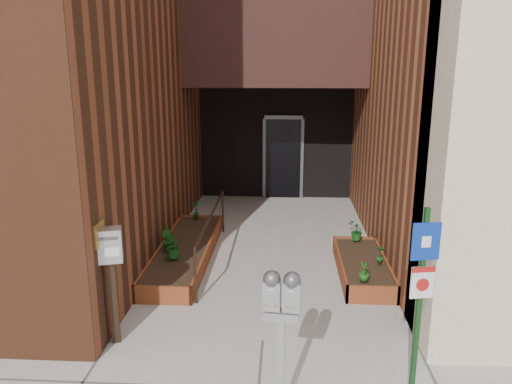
# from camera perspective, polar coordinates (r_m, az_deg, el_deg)

# --- Properties ---
(ground) EXTENTS (80.00, 80.00, 0.00)m
(ground) POSITION_cam_1_polar(r_m,az_deg,el_deg) (6.79, 0.76, -16.65)
(ground) COLOR #9E9991
(ground) RESTS_ON ground
(architecture) EXTENTS (20.00, 14.60, 10.00)m
(architecture) POSITION_cam_1_polar(r_m,az_deg,el_deg) (12.79, 1.52, 21.10)
(architecture) COLOR brown
(architecture) RESTS_ON ground
(planter_left) EXTENTS (0.90, 3.60, 0.30)m
(planter_left) POSITION_cam_1_polar(r_m,az_deg,el_deg) (9.33, -8.06, -6.88)
(planter_left) COLOR brown
(planter_left) RESTS_ON ground
(planter_right) EXTENTS (0.80, 2.20, 0.30)m
(planter_right) POSITION_cam_1_polar(r_m,az_deg,el_deg) (8.80, 12.04, -8.43)
(planter_right) COLOR brown
(planter_right) RESTS_ON ground
(handrail) EXTENTS (0.04, 3.34, 0.90)m
(handrail) POSITION_cam_1_polar(r_m,az_deg,el_deg) (9.00, -5.13, -3.46)
(handrail) COLOR black
(handrail) RESTS_ON ground
(parking_meter) EXTENTS (0.37, 0.19, 1.63)m
(parking_meter) POSITION_cam_1_polar(r_m,az_deg,el_deg) (4.89, 2.93, -13.00)
(parking_meter) COLOR #A8A8AB
(parking_meter) RESTS_ON ground
(sign_post) EXTENTS (0.29, 0.09, 2.15)m
(sign_post) POSITION_cam_1_polar(r_m,az_deg,el_deg) (5.42, 18.36, -10.16)
(sign_post) COLOR #153B18
(sign_post) RESTS_ON ground
(payment_dropbox) EXTENTS (0.36, 0.30, 1.55)m
(payment_dropbox) POSITION_cam_1_polar(r_m,az_deg,el_deg) (6.54, -16.27, -7.61)
(payment_dropbox) COLOR black
(payment_dropbox) RESTS_ON ground
(shrub_left_a) EXTENTS (0.48, 0.48, 0.41)m
(shrub_left_a) POSITION_cam_1_polar(r_m,az_deg,el_deg) (8.62, -9.41, -6.12)
(shrub_left_a) COLOR #1A5B1A
(shrub_left_a) RESTS_ON planter_left
(shrub_left_b) EXTENTS (0.28, 0.28, 0.36)m
(shrub_left_b) POSITION_cam_1_polar(r_m,az_deg,el_deg) (9.01, -10.20, -5.41)
(shrub_left_b) COLOR #195017
(shrub_left_b) RESTS_ON planter_left
(shrub_left_c) EXTENTS (0.26, 0.26, 0.33)m
(shrub_left_c) POSITION_cam_1_polar(r_m,az_deg,el_deg) (9.30, -9.92, -4.85)
(shrub_left_c) COLOR #195919
(shrub_left_c) RESTS_ON planter_left
(shrub_left_d) EXTENTS (0.27, 0.27, 0.38)m
(shrub_left_d) POSITION_cam_1_polar(r_m,az_deg,el_deg) (10.72, -6.88, -1.99)
(shrub_left_d) COLOR #164F16
(shrub_left_d) RESTS_ON planter_left
(shrub_right_a) EXTENTS (0.23, 0.23, 0.30)m
(shrub_right_a) POSITION_cam_1_polar(r_m,az_deg,el_deg) (7.84, 12.28, -8.85)
(shrub_right_a) COLOR #1F5317
(shrub_right_a) RESTS_ON planter_right
(shrub_right_b) EXTENTS (0.22, 0.22, 0.32)m
(shrub_right_b) POSITION_cam_1_polar(r_m,az_deg,el_deg) (8.54, 14.02, -6.91)
(shrub_right_b) COLOR #195A1D
(shrub_right_b) RESTS_ON planter_right
(shrub_right_c) EXTENTS (0.44, 0.44, 0.35)m
(shrub_right_c) POSITION_cam_1_polar(r_m,az_deg,el_deg) (9.51, 11.42, -4.42)
(shrub_right_c) COLOR #18551A
(shrub_right_c) RESTS_ON planter_right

